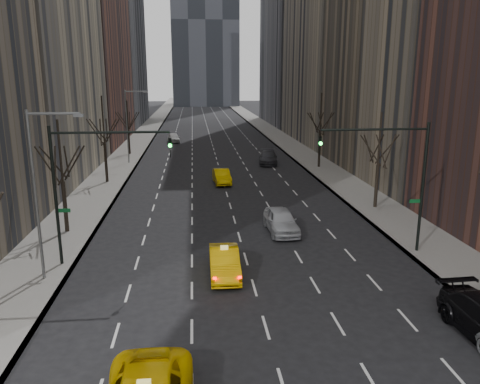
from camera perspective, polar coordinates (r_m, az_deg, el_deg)
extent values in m
cube|color=slate|center=(85.54, -11.92, 6.46)|extent=(4.50, 320.00, 0.15)
cube|color=slate|center=(86.38, 4.56, 6.78)|extent=(4.50, 320.00, 0.15)
cube|color=brown|center=(83.23, -19.83, 20.92)|extent=(14.00, 28.00, 44.00)
cylinder|color=black|center=(34.74, -20.54, -1.69)|extent=(0.28, 0.28, 3.57)
cylinder|color=black|center=(33.96, -21.10, 4.68)|extent=(0.16, 0.16, 4.25)
cylinder|color=black|center=(34.86, -20.38, 3.46)|extent=(0.42, 1.80, 2.52)
cylinder|color=black|center=(34.17, -19.54, 3.34)|extent=(1.74, 0.72, 2.52)
cylinder|color=black|center=(33.40, -20.12, 3.06)|extent=(1.46, 1.25, 2.52)
cylinder|color=black|center=(33.33, -21.59, 2.91)|extent=(0.42, 1.80, 2.52)
cylinder|color=black|center=(34.04, -22.41, 3.05)|extent=(1.74, 0.72, 2.52)
cylinder|color=black|center=(34.80, -21.79, 3.32)|extent=(1.46, 1.25, 2.52)
cylinder|color=black|center=(49.95, -16.02, 3.46)|extent=(0.28, 0.28, 3.99)
cylinder|color=black|center=(49.38, -16.36, 8.45)|extent=(0.16, 0.16, 4.75)
cylinder|color=black|center=(50.29, -15.93, 7.25)|extent=(0.42, 1.80, 2.52)
cylinder|color=black|center=(49.64, -15.29, 7.21)|extent=(1.74, 0.72, 2.52)
cylinder|color=black|center=(48.83, -15.62, 7.09)|extent=(1.46, 1.25, 2.52)
cylinder|color=black|center=(48.69, -16.62, 7.00)|extent=(0.42, 1.80, 2.52)
cylinder|color=black|center=(49.36, -17.26, 7.04)|extent=(1.74, 0.72, 2.52)
cylinder|color=black|center=(50.16, -16.91, 7.17)|extent=(1.46, 1.25, 2.52)
cylinder|color=black|center=(67.56, -13.37, 5.96)|extent=(0.28, 0.28, 3.36)
cylinder|color=black|center=(67.18, -13.55, 9.07)|extent=(0.16, 0.16, 4.00)
cylinder|color=black|center=(68.06, -13.29, 8.49)|extent=(0.42, 1.80, 2.52)
cylinder|color=black|center=(67.43, -12.79, 8.47)|extent=(1.74, 0.72, 2.52)
cylinder|color=black|center=(66.61, -13.00, 8.39)|extent=(1.46, 1.25, 2.52)
cylinder|color=black|center=(66.43, -13.73, 8.34)|extent=(0.42, 1.80, 2.52)
cylinder|color=black|center=(67.07, -14.23, 8.36)|extent=(1.74, 0.72, 2.52)
cylinder|color=black|center=(67.88, -14.00, 8.44)|extent=(1.46, 1.25, 2.52)
cylinder|color=black|center=(40.30, 16.29, 0.72)|extent=(0.28, 0.28, 3.57)
cylinder|color=black|center=(39.63, 16.68, 6.23)|extent=(0.16, 0.16, 4.25)
cylinder|color=black|center=(40.58, 16.34, 5.14)|extent=(0.42, 1.80, 2.52)
cylinder|color=black|center=(40.33, 17.50, 5.01)|extent=(1.74, 0.72, 2.52)
cylinder|color=black|center=(39.50, 17.78, 4.81)|extent=(1.46, 1.25, 2.52)
cylinder|color=black|center=(38.92, 16.85, 4.75)|extent=(0.42, 1.80, 2.52)
cylinder|color=black|center=(39.18, 15.65, 4.89)|extent=(1.74, 0.72, 2.52)
cylinder|color=black|center=(40.01, 15.42, 5.08)|extent=(1.46, 1.25, 2.52)
cylinder|color=black|center=(57.04, 9.66, 5.05)|extent=(0.28, 0.28, 3.99)
cylinder|color=black|center=(56.54, 9.84, 9.43)|extent=(0.16, 0.16, 4.75)
cylinder|color=black|center=(57.49, 9.71, 8.36)|extent=(0.42, 1.80, 2.52)
cylinder|color=black|center=(57.14, 10.50, 8.29)|extent=(1.74, 0.72, 2.52)
cylinder|color=black|center=(56.29, 10.59, 8.20)|extent=(1.46, 1.25, 2.52)
cylinder|color=black|center=(55.79, 9.87, 8.18)|extent=(0.42, 1.80, 2.52)
cylinder|color=black|center=(56.15, 9.06, 8.25)|extent=(1.74, 0.72, 2.52)
cylinder|color=black|center=(57.00, 9.00, 8.34)|extent=(1.46, 1.25, 2.52)
cylinder|color=black|center=(28.28, -21.57, -0.57)|extent=(0.18, 0.18, 8.00)
cylinder|color=black|center=(26.92, -15.55, 7.01)|extent=(6.50, 0.14, 0.14)
imported|color=black|center=(26.68, -8.51, 5.36)|extent=(0.18, 0.22, 1.10)
sphere|color=#0CFF33|center=(26.48, -8.53, 5.62)|extent=(0.20, 0.20, 0.20)
cube|color=#0C5926|center=(28.37, -20.65, -2.12)|extent=(0.70, 0.04, 0.22)
cylinder|color=black|center=(30.46, 21.36, 0.43)|extent=(0.18, 0.18, 8.00)
cylinder|color=black|center=(28.54, 16.13, 7.34)|extent=(6.50, 0.14, 0.14)
imported|color=black|center=(27.62, 9.69, 5.60)|extent=(0.18, 0.22, 1.10)
sphere|color=#0CFF33|center=(27.43, 9.81, 5.85)|extent=(0.20, 0.20, 0.20)
cube|color=#0C5926|center=(30.47, 20.56, -1.05)|extent=(0.70, 0.04, 0.22)
cylinder|color=slate|center=(26.43, -23.64, -0.62)|extent=(0.16, 0.16, 9.00)
cylinder|color=slate|center=(25.39, -21.77, 8.87)|extent=(2.60, 0.14, 0.14)
cube|color=slate|center=(25.10, -19.09, 8.82)|extent=(0.50, 0.22, 0.15)
cylinder|color=slate|center=(60.24, -13.61, 7.73)|extent=(0.16, 0.16, 9.00)
cylinder|color=slate|center=(59.79, -12.59, 11.87)|extent=(2.60, 0.14, 0.14)
cube|color=slate|center=(59.67, -11.42, 11.83)|extent=(0.50, 0.22, 0.15)
imported|color=#F0B205|center=(26.16, -1.91, -8.55)|extent=(1.64, 4.60, 1.51)
imported|color=#AEB0B6|center=(33.23, 5.03, -3.49)|extent=(2.15, 4.98, 1.67)
imported|color=#DEB204|center=(48.15, -2.23, 1.91)|extent=(1.86, 4.56, 1.47)
imported|color=#2C2C31|center=(59.19, 3.44, 4.21)|extent=(2.93, 5.70, 1.58)
imported|color=silver|center=(79.36, -8.09, 6.57)|extent=(2.34, 4.75, 1.56)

